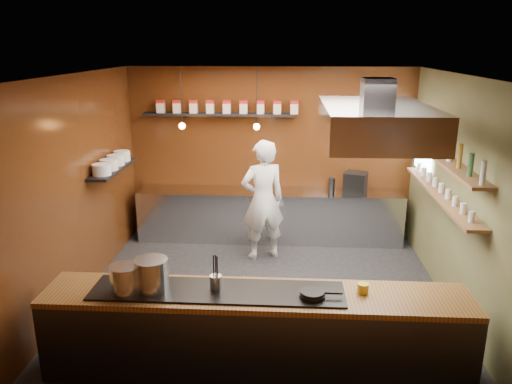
# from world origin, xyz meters

# --- Properties ---
(floor) EXTENTS (5.00, 5.00, 0.00)m
(floor) POSITION_xyz_m (0.00, 0.00, 0.00)
(floor) COLOR black
(floor) RESTS_ON ground
(back_wall) EXTENTS (5.00, 0.00, 5.00)m
(back_wall) POSITION_xyz_m (0.00, 2.50, 1.50)
(back_wall) COLOR #331309
(back_wall) RESTS_ON ground
(left_wall) EXTENTS (0.00, 5.00, 5.00)m
(left_wall) POSITION_xyz_m (-2.50, 0.00, 1.50)
(left_wall) COLOR #331309
(left_wall) RESTS_ON ground
(right_wall) EXTENTS (0.00, 5.00, 5.00)m
(right_wall) POSITION_xyz_m (2.50, 0.00, 1.50)
(right_wall) COLOR brown
(right_wall) RESTS_ON ground
(ceiling) EXTENTS (5.00, 5.00, 0.00)m
(ceiling) POSITION_xyz_m (0.00, 0.00, 3.00)
(ceiling) COLOR silver
(ceiling) RESTS_ON back_wall
(window_pane) EXTENTS (0.00, 1.00, 1.00)m
(window_pane) POSITION_xyz_m (2.45, 1.70, 1.90)
(window_pane) COLOR white
(window_pane) RESTS_ON right_wall
(prep_counter) EXTENTS (4.60, 0.65, 0.90)m
(prep_counter) POSITION_xyz_m (0.00, 2.17, 0.45)
(prep_counter) COLOR silver
(prep_counter) RESTS_ON floor
(pass_counter) EXTENTS (4.40, 0.72, 0.94)m
(pass_counter) POSITION_xyz_m (-0.00, -1.60, 0.47)
(pass_counter) COLOR #38383D
(pass_counter) RESTS_ON floor
(tin_shelf) EXTENTS (2.60, 0.26, 0.04)m
(tin_shelf) POSITION_xyz_m (-0.90, 2.36, 2.20)
(tin_shelf) COLOR black
(tin_shelf) RESTS_ON back_wall
(plate_shelf) EXTENTS (0.30, 1.40, 0.04)m
(plate_shelf) POSITION_xyz_m (-2.34, 1.00, 1.55)
(plate_shelf) COLOR black
(plate_shelf) RESTS_ON left_wall
(bottle_shelf_upper) EXTENTS (0.26, 2.80, 0.04)m
(bottle_shelf_upper) POSITION_xyz_m (2.34, 0.30, 1.92)
(bottle_shelf_upper) COLOR brown
(bottle_shelf_upper) RESTS_ON right_wall
(bottle_shelf_lower) EXTENTS (0.26, 2.80, 0.04)m
(bottle_shelf_lower) POSITION_xyz_m (2.34, 0.30, 1.45)
(bottle_shelf_lower) COLOR brown
(bottle_shelf_lower) RESTS_ON right_wall
(extractor_hood) EXTENTS (1.20, 2.00, 0.72)m
(extractor_hood) POSITION_xyz_m (1.30, -0.40, 2.51)
(extractor_hood) COLOR #38383D
(extractor_hood) RESTS_ON ceiling
(pendant_left) EXTENTS (0.10, 0.10, 0.95)m
(pendant_left) POSITION_xyz_m (-1.40, 1.70, 2.15)
(pendant_left) COLOR black
(pendant_left) RESTS_ON ceiling
(pendant_right) EXTENTS (0.10, 0.10, 0.95)m
(pendant_right) POSITION_xyz_m (-0.20, 1.70, 2.15)
(pendant_right) COLOR black
(pendant_right) RESTS_ON ceiling
(storage_tins) EXTENTS (2.43, 0.13, 0.22)m
(storage_tins) POSITION_xyz_m (-0.75, 2.36, 2.33)
(storage_tins) COLOR beige
(storage_tins) RESTS_ON tin_shelf
(plate_stacks) EXTENTS (0.26, 1.16, 0.16)m
(plate_stacks) POSITION_xyz_m (-2.34, 1.00, 1.65)
(plate_stacks) COLOR silver
(plate_stacks) RESTS_ON plate_shelf
(bottles) EXTENTS (0.06, 2.66, 0.24)m
(bottles) POSITION_xyz_m (2.34, 0.30, 2.06)
(bottles) COLOR silver
(bottles) RESTS_ON bottle_shelf_upper
(wine_glasses) EXTENTS (0.07, 2.37, 0.13)m
(wine_glasses) POSITION_xyz_m (2.34, 0.30, 1.53)
(wine_glasses) COLOR silver
(wine_glasses) RESTS_ON bottle_shelf_lower
(stockpot_large) EXTENTS (0.39, 0.39, 0.34)m
(stockpot_large) POSITION_xyz_m (-1.07, -1.63, 1.11)
(stockpot_large) COLOR #B1B4B8
(stockpot_large) RESTS_ON pass_counter
(stockpot_small) EXTENTS (0.38, 0.38, 0.28)m
(stockpot_small) POSITION_xyz_m (-1.32, -1.69, 1.08)
(stockpot_small) COLOR silver
(stockpot_small) RESTS_ON pass_counter
(utensil_crock) EXTENTS (0.16, 0.16, 0.16)m
(utensil_crock) POSITION_xyz_m (-0.41, -1.59, 1.02)
(utensil_crock) COLOR #B3B5BA
(utensil_crock) RESTS_ON pass_counter
(frying_pan) EXTENTS (0.43, 0.26, 0.06)m
(frying_pan) POSITION_xyz_m (0.57, -1.69, 0.97)
(frying_pan) COLOR black
(frying_pan) RESTS_ON pass_counter
(butter_jar) EXTENTS (0.14, 0.14, 0.10)m
(butter_jar) POSITION_xyz_m (1.09, -1.53, 0.97)
(butter_jar) COLOR gold
(butter_jar) RESTS_ON pass_counter
(espresso_machine) EXTENTS (0.45, 0.44, 0.36)m
(espresso_machine) POSITION_xyz_m (1.47, 2.13, 1.08)
(espresso_machine) COLOR black
(espresso_machine) RESTS_ON prep_counter
(chef) EXTENTS (0.84, 0.70, 1.95)m
(chef) POSITION_xyz_m (-0.08, 1.37, 0.98)
(chef) COLOR white
(chef) RESTS_ON floor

